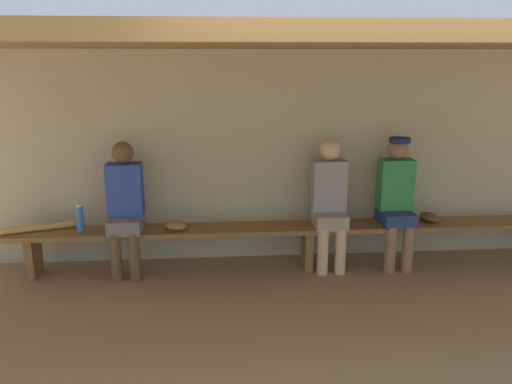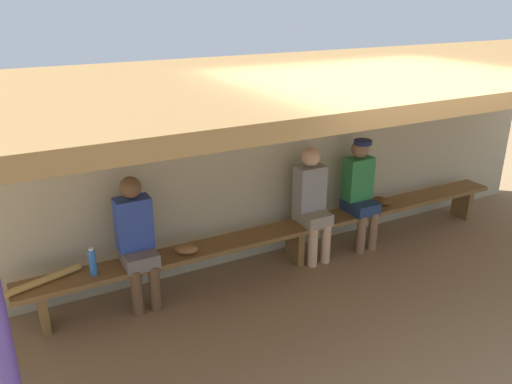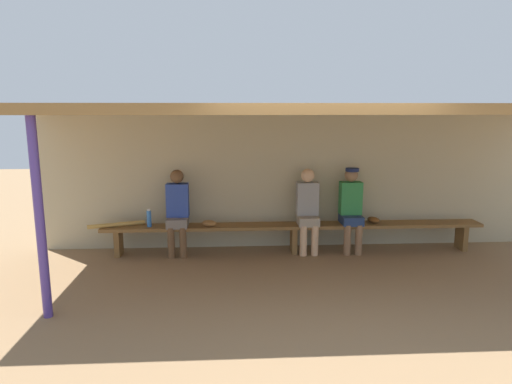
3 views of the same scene
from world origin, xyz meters
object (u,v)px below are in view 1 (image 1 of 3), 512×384
(baseball_glove_dark_brown, at_px, (175,225))
(baseball_bat, at_px, (29,229))
(bench, at_px, (308,232))
(baseball_glove_tan, at_px, (429,217))
(player_leftmost, at_px, (125,204))
(water_bottle_clear, at_px, (80,219))
(player_near_post, at_px, (329,199))
(player_rightmost, at_px, (396,196))

(baseball_glove_dark_brown, height_order, baseball_bat, baseball_glove_dark_brown)
(bench, relative_size, baseball_glove_tan, 25.00)
(player_leftmost, distance_m, water_bottle_clear, 0.46)
(water_bottle_clear, relative_size, baseball_glove_dark_brown, 1.16)
(player_near_post, xyz_separation_m, player_leftmost, (-2.04, 0.00, 0.00))
(player_rightmost, height_order, baseball_glove_tan, player_rightmost)
(player_near_post, bearing_deg, water_bottle_clear, -179.35)
(player_leftmost, relative_size, baseball_glove_dark_brown, 5.56)
(baseball_bat, bearing_deg, baseball_glove_dark_brown, -18.79)
(player_rightmost, xyz_separation_m, baseball_glove_tan, (0.38, 0.03, -0.24))
(baseball_glove_tan, bearing_deg, bench, 75.59)
(player_leftmost, relative_size, baseball_bat, 1.56)
(player_leftmost, distance_m, baseball_glove_tan, 3.12)
(bench, relative_size, player_rightmost, 4.46)
(baseball_glove_tan, xyz_separation_m, baseball_bat, (-4.06, -0.03, -0.01))
(player_rightmost, xyz_separation_m, baseball_bat, (-3.67, -0.00, -0.25))
(bench, height_order, player_rightmost, player_rightmost)
(bench, bearing_deg, baseball_glove_tan, 1.47)
(bench, bearing_deg, baseball_glove_dark_brown, -178.40)
(player_near_post, relative_size, baseball_bat, 1.56)
(water_bottle_clear, height_order, baseball_bat, water_bottle_clear)
(bench, height_order, baseball_glove_tan, baseball_glove_tan)
(player_rightmost, bearing_deg, baseball_bat, -179.94)
(bench, height_order, water_bottle_clear, water_bottle_clear)
(baseball_glove_tan, bearing_deg, baseball_bat, 74.59)
(water_bottle_clear, xyz_separation_m, baseball_glove_dark_brown, (0.92, -0.01, -0.09))
(player_near_post, xyz_separation_m, player_rightmost, (0.69, 0.00, 0.02))
(player_leftmost, bearing_deg, player_near_post, 0.00)
(player_rightmost, bearing_deg, player_leftmost, -179.99)
(baseball_glove_tan, bearing_deg, player_leftmost, 74.67)
(player_leftmost, bearing_deg, baseball_bat, -179.81)
(player_rightmost, distance_m, baseball_bat, 3.68)
(water_bottle_clear, bearing_deg, player_near_post, 0.65)
(bench, distance_m, water_bottle_clear, 2.27)
(player_rightmost, bearing_deg, water_bottle_clear, -179.48)
(bench, relative_size, player_near_post, 4.49)
(baseball_glove_dark_brown, distance_m, baseball_bat, 1.43)
(bench, distance_m, baseball_glove_tan, 1.30)
(player_near_post, relative_size, baseball_glove_dark_brown, 5.56)
(player_leftmost, distance_m, baseball_bat, 0.97)
(player_rightmost, xyz_separation_m, water_bottle_clear, (-3.17, -0.03, -0.15))
(player_near_post, xyz_separation_m, baseball_glove_tan, (1.07, 0.03, -0.22))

